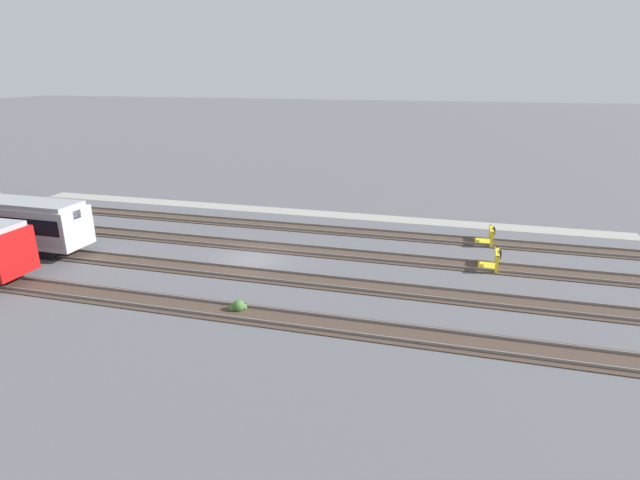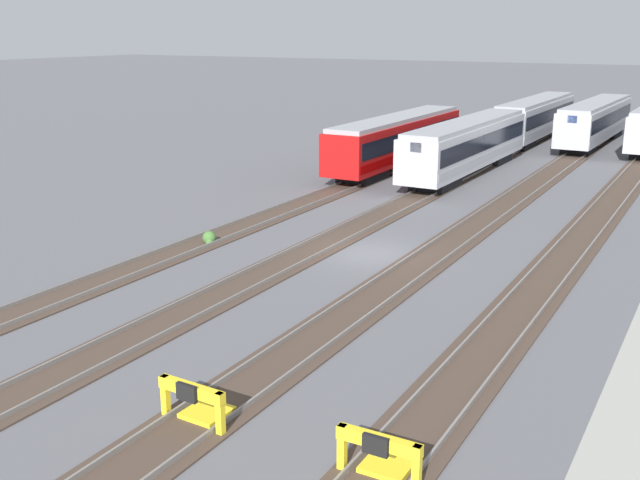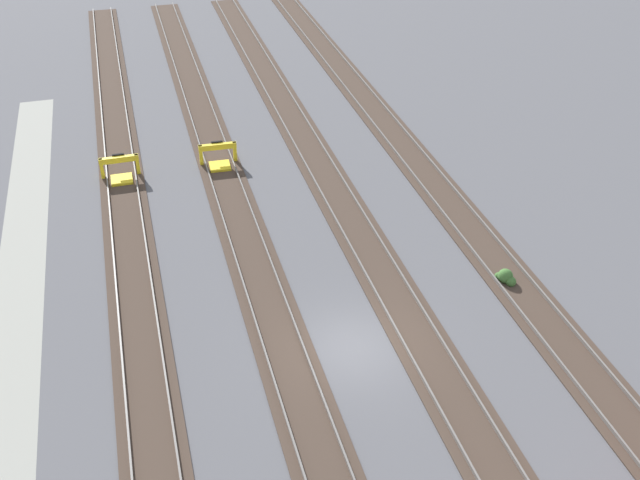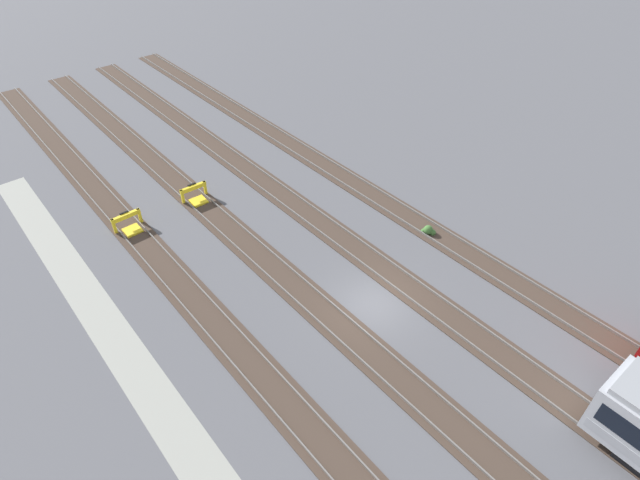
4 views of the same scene
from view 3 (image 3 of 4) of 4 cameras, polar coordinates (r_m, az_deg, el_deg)
name	(u,v)px [view 3 (image 3 of 4)]	position (r m, az deg, el deg)	size (l,w,h in m)	color
ground_plane	(353,347)	(28.31, 2.56, -8.17)	(400.00, 400.00, 0.00)	#5B5B60
service_walkway	(8,413)	(28.02, -22.67, -12.06)	(54.00, 2.00, 0.01)	#9E9E93
rail_track_nearest	(146,386)	(27.47, -13.13, -10.77)	(90.00, 2.24, 0.21)	#47382D
rail_track_near_inner	(287,359)	(27.78, -2.52, -9.05)	(90.00, 2.24, 0.21)	#47382D
rail_track_middle	(417,334)	(29.00, 7.41, -7.14)	(90.00, 2.24, 0.21)	#47382D
rail_track_far_inner	(537,312)	(31.03, 16.23, -5.25)	(90.00, 2.24, 0.21)	#47382D
bumper_stop_nearest_track	(120,170)	(39.86, -14.97, 5.18)	(1.34, 2.00, 1.22)	yellow
bumper_stop_near_inner_track	(219,157)	(40.15, -7.73, 6.30)	(1.37, 2.01, 1.22)	yellow
weed_clump	(506,277)	(32.19, 13.96, -2.78)	(0.92, 0.70, 0.64)	#427033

